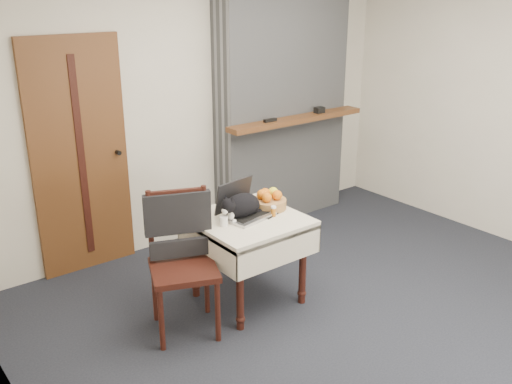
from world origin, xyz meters
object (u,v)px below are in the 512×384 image
chair (180,242)px  laptop (242,207)px  side_table (248,231)px  pill_bottle (274,211)px  cat (242,206)px  cream_jar (224,221)px  door (80,158)px  fruit_basket (269,201)px

chair → laptop: bearing=25.2°
side_table → pill_bottle: bearing=-29.9°
laptop → cat: size_ratio=0.90×
cat → cream_jar: size_ratio=6.53×
door → chair: bearing=-82.3°
side_table → laptop: laptop is taller
laptop → cream_jar: 0.24m
cream_jar → laptop: bearing=18.2°
side_table → laptop: size_ratio=1.89×
laptop → chair: (-0.57, -0.03, -0.11)m
door → pill_bottle: 1.71m
fruit_basket → cat: bearing=-175.8°
side_table → fruit_basket: fruit_basket is taller
cream_jar → door: bearing=111.3°
fruit_basket → chair: bearing=-178.2°
cat → pill_bottle: bearing=-46.8°
cream_jar → fruit_basket: size_ratio=0.26×
side_table → cat: cat is taller
side_table → laptop: 0.19m
door → chair: door is taller
door → side_table: door is taller
side_table → chair: chair is taller
side_table → cream_jar: bearing=-176.5°
door → fruit_basket: bearing=-51.7°
door → cream_jar: 1.46m
chair → pill_bottle: bearing=12.5°
door → side_table: (0.75, -1.32, -0.41)m
laptop → cat: (-0.02, -0.03, 0.03)m
door → cat: door is taller
pill_bottle → fruit_basket: 0.17m
cat → cream_jar: 0.22m
cream_jar → fruit_basket: 0.49m
fruit_basket → chair: (-0.83, -0.03, -0.11)m
door → laptop: bearing=-59.5°
cat → fruit_basket: size_ratio=1.72×
fruit_basket → laptop: bearing=178.8°
cat → chair: bearing=167.3°
door → side_table: 1.58m
door → pill_bottle: door is taller
door → fruit_basket: 1.64m
fruit_basket → side_table: bearing=-167.9°
side_table → cat: bearing=129.9°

